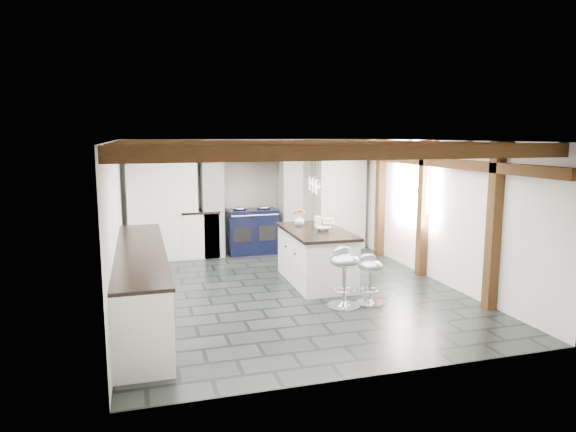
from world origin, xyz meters
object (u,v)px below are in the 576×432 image
object	(u,v)px
bar_stool_far	(344,270)
kitchen_island	(316,255)
range_cooker	(252,230)
bar_stool_near	(370,274)

from	to	relation	value
bar_stool_far	kitchen_island	bearing A→B (deg)	68.82
range_cooker	bar_stool_far	distance (m)	3.69
kitchen_island	bar_stool_near	size ratio (longest dim) A/B	2.47
range_cooker	bar_stool_far	bearing A→B (deg)	-82.21
range_cooker	bar_stool_far	xyz separation A→B (m)	(0.50, -3.65, 0.07)
bar_stool_near	bar_stool_far	bearing A→B (deg)	-171.30
range_cooker	kitchen_island	size ratio (longest dim) A/B	0.56
range_cooker	bar_stool_near	bearing A→B (deg)	-76.04
range_cooker	kitchen_island	distance (m)	2.43
range_cooker	bar_stool_far	world-z (taller)	range_cooker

